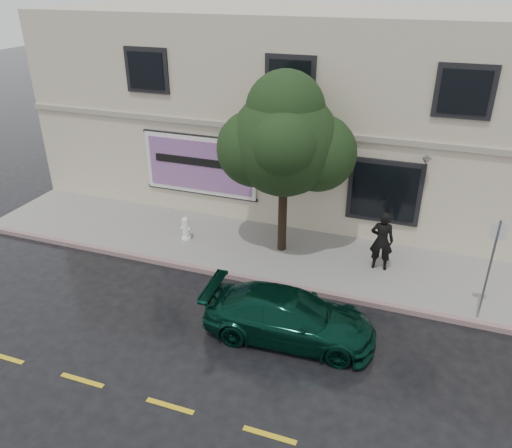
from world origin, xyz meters
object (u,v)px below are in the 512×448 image
(car, at_px, (289,316))
(fire_hydrant, at_px, (186,228))
(street_tree, at_px, (284,143))
(pedestrian, at_px, (382,241))

(car, xyz_separation_m, fire_hydrant, (-4.59, 3.50, -0.07))
(street_tree, bearing_deg, fire_hydrant, -172.29)
(car, distance_m, fire_hydrant, 5.77)
(fire_hydrant, bearing_deg, pedestrian, 18.45)
(pedestrian, bearing_deg, car, 62.01)
(pedestrian, bearing_deg, street_tree, -6.26)
(fire_hydrant, bearing_deg, street_tree, 23.48)
(pedestrian, height_order, fire_hydrant, pedestrian)
(car, xyz_separation_m, pedestrian, (1.71, 3.80, 0.47))
(street_tree, xyz_separation_m, fire_hydrant, (-3.20, -0.43, -3.15))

